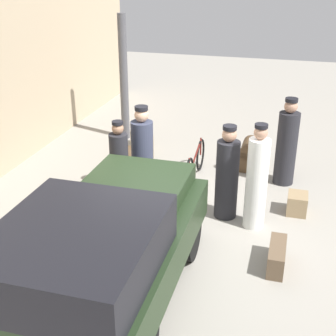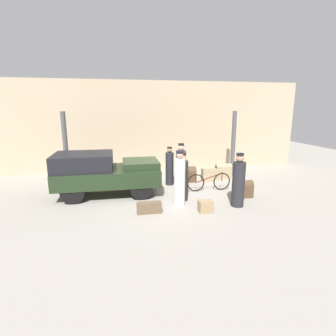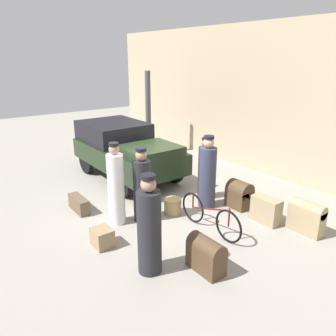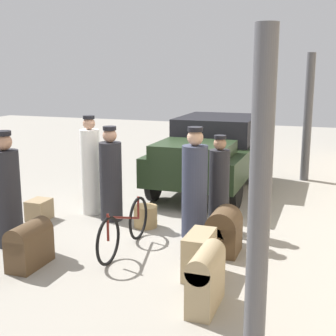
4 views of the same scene
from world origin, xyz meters
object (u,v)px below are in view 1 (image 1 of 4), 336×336
porter_lifting_near_truck (120,167)px  bicycle (195,164)px  truck (103,246)px  trunk_umber_medium (277,256)px  trunk_large_brown (143,152)px  porter_with_bicycle (142,156)px  suitcase_tan_flat (297,204)px  porter_standing_middle (257,181)px  suitcase_small_leather (123,165)px  trunk_barrel_dark (249,153)px  conductor_in_dark_uniform (227,176)px  suitcase_black_upright (141,135)px  porter_carrying_trunk (287,146)px  wicker_basket (188,197)px

porter_lifting_near_truck → bicycle: bearing=-39.1°
truck → trunk_umber_medium: (1.44, -2.11, -0.72)m
trunk_umber_medium → trunk_large_brown: size_ratio=1.17×
truck → porter_with_bicycle: bearing=9.5°
suitcase_tan_flat → trunk_large_brown: bearing=68.8°
porter_standing_middle → trunk_large_brown: 3.34m
porter_standing_middle → suitcase_small_leather: (1.08, 2.77, -0.51)m
suitcase_tan_flat → suitcase_small_leather: suitcase_small_leather is taller
suitcase_tan_flat → trunk_barrel_dark: size_ratio=0.62×
bicycle → trunk_barrel_dark: bearing=-46.4°
trunk_umber_medium → suitcase_small_leather: suitcase_small_leather is taller
truck → conductor_in_dark_uniform: size_ratio=2.22×
trunk_barrel_dark → suitcase_tan_flat: bearing=-148.9°
bicycle → suitcase_black_upright: 2.01m
trunk_umber_medium → conductor_in_dark_uniform: bearing=37.3°
trunk_barrel_dark → porter_lifting_near_truck: bearing=137.7°
bicycle → porter_standing_middle: (-1.50, -1.36, 0.49)m
bicycle → suitcase_small_leather: bearing=106.6°
trunk_barrel_dark → suitcase_small_leather: 2.76m
truck → suitcase_tan_flat: 4.02m
porter_with_bicycle → trunk_barrel_dark: porter_with_bicycle is taller
porter_carrying_trunk → suitcase_tan_flat: 1.39m
bicycle → wicker_basket: bicycle is taller
conductor_in_dark_uniform → suitcase_tan_flat: size_ratio=4.01×
porter_carrying_trunk → trunk_umber_medium: 3.00m
trunk_barrel_dark → truck: bearing=165.5°
truck → suitcase_black_upright: truck is taller
porter_with_bicycle → porter_lifting_near_truck: 0.52m
truck → trunk_umber_medium: bearing=-55.7°
porter_carrying_trunk → suitcase_black_upright: 3.48m
porter_with_bicycle → trunk_barrel_dark: 2.64m
suitcase_black_upright → trunk_umber_medium: bearing=-138.3°
porter_with_bicycle → trunk_barrel_dark: bearing=-43.6°
truck → porter_with_bicycle: (3.07, 0.51, -0.08)m
trunk_large_brown → truck: bearing=-167.5°
porter_standing_middle → suitcase_tan_flat: porter_standing_middle is taller
porter_lifting_near_truck → suitcase_tan_flat: bearing=-80.7°
porter_with_bicycle → suitcase_tan_flat: bearing=-88.0°
truck → porter_standing_middle: size_ratio=2.04×
porter_carrying_trunk → suitcase_tan_flat: size_ratio=4.20×
truck → wicker_basket: 3.01m
conductor_in_dark_uniform → suitcase_black_upright: size_ratio=2.33×
truck → porter_lifting_near_truck: (2.65, 0.81, -0.16)m
conductor_in_dark_uniform → suitcase_tan_flat: bearing=-70.0°
bicycle → trunk_large_brown: bearing=70.2°
bicycle → porter_carrying_trunk: size_ratio=0.99×
bicycle → trunk_umber_medium: (-2.57, -1.82, -0.18)m
trunk_large_brown → porter_with_bicycle: bearing=-161.2°
suitcase_black_upright → trunk_large_brown: size_ratio=1.12×
porter_standing_middle → porter_lifting_near_truck: porter_standing_middle is taller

